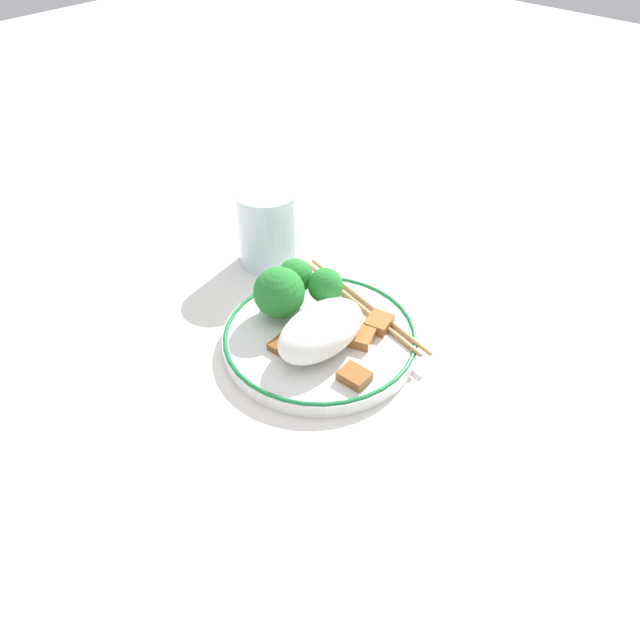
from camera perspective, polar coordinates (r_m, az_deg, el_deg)
The scene contains 12 objects.
ground_plane at distance 0.69m, azimuth 0.00°, elevation -2.32°, with size 3.00×3.00×0.00m, color silver.
plate at distance 0.68m, azimuth 0.00°, elevation -1.69°, with size 0.21×0.21×0.02m.
rice_mound at distance 0.65m, azimuth 0.09°, elevation -0.96°, with size 0.11×0.06×0.05m.
broccoli_back_left at distance 0.70m, azimuth 0.49°, elevation 3.10°, with size 0.04×0.04×0.05m.
broccoli_back_center at distance 0.71m, azimuth -2.29°, elevation 3.98°, with size 0.04×0.04×0.05m.
broccoli_back_right at distance 0.69m, azimuth -3.76°, elevation 2.52°, with size 0.06×0.06×0.06m.
meat_near_front at distance 0.69m, azimuth 5.41°, elevation -0.26°, with size 0.03×0.03×0.01m.
meat_near_left at distance 0.67m, azimuth 3.72°, elevation -1.56°, with size 0.04×0.04×0.01m.
meat_near_right at distance 0.63m, azimuth 3.17°, elevation -5.15°, with size 0.03×0.03×0.01m.
meat_near_back at distance 0.66m, azimuth -3.26°, elevation -2.28°, with size 0.03×0.03×0.01m.
chopsticks at distance 0.72m, azimuth 4.04°, elevation 1.39°, with size 0.06×0.21×0.01m.
drinking_glass at distance 0.80m, azimuth -4.75°, elevation 8.45°, with size 0.08×0.08×0.10m.
Camera 1 is at (0.38, 0.34, 0.47)m, focal length 35.00 mm.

